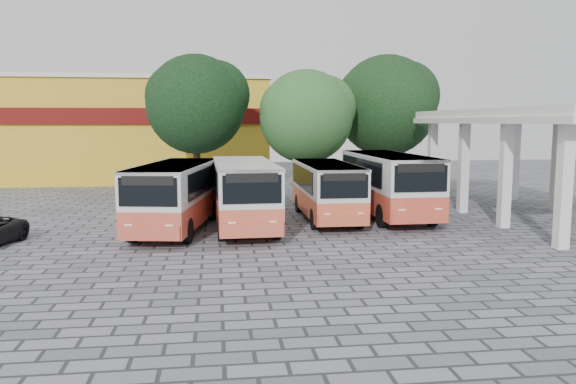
{
  "coord_description": "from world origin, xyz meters",
  "views": [
    {
      "loc": [
        -5.09,
        -21.91,
        4.78
      ],
      "look_at": [
        -1.76,
        4.09,
        1.5
      ],
      "focal_mm": 35.0,
      "sensor_mm": 36.0,
      "label": 1
    }
  ],
  "objects": [
    {
      "name": "bus_far_left",
      "position": [
        -6.88,
        3.02,
        1.71
      ],
      "size": [
        3.89,
        8.53,
        2.95
      ],
      "rotation": [
        0.0,
        0.0,
        -0.18
      ],
      "color": "#BB4530",
      "rests_on": "ground"
    },
    {
      "name": "bus_far_right",
      "position": [
        3.49,
        5.29,
        1.83
      ],
      "size": [
        2.81,
        8.83,
        3.17
      ],
      "rotation": [
        0.0,
        0.0,
        0.01
      ],
      "color": "#C4412A",
      "rests_on": "ground"
    },
    {
      "name": "terminal_shelter",
      "position": [
        10.5,
        4.0,
        4.91
      ],
      "size": [
        6.8,
        15.8,
        5.4
      ],
      "color": "silver",
      "rests_on": "ground"
    },
    {
      "name": "bus_centre_left",
      "position": [
        -3.87,
        3.18,
        1.74
      ],
      "size": [
        2.75,
        8.41,
        3.01
      ],
      "rotation": [
        0.0,
        0.0,
        0.03
      ],
      "color": "#C94E35",
      "rests_on": "ground"
    },
    {
      "name": "ground",
      "position": [
        0.0,
        0.0,
        0.0
      ],
      "size": [
        90.0,
        90.0,
        0.0
      ],
      "primitive_type": "plane",
      "color": "#595A63",
      "rests_on": "ground"
    },
    {
      "name": "bus_centre_right",
      "position": [
        0.25,
        4.84,
        1.61
      ],
      "size": [
        2.41,
        7.71,
        2.77
      ],
      "rotation": [
        0.0,
        0.0,
        -0.0
      ],
      "color": "#C94F2E",
      "rests_on": "ground"
    },
    {
      "name": "tree_left",
      "position": [
        -6.25,
        14.8,
        6.1
      ],
      "size": [
        6.65,
        6.33,
        9.07
      ],
      "color": "#3E2D1A",
      "rests_on": "ground"
    },
    {
      "name": "tree_middle",
      "position": [
        0.58,
        12.9,
        5.3
      ],
      "size": [
        6.11,
        5.81,
        8.02
      ],
      "color": "#40311D",
      "rests_on": "ground"
    },
    {
      "name": "tree_right",
      "position": [
        6.76,
        16.23,
        6.13
      ],
      "size": [
        7.33,
        6.99,
        9.39
      ],
      "color": "#412815",
      "rests_on": "ground"
    },
    {
      "name": "shophouse_block",
      "position": [
        -11.0,
        25.99,
        4.16
      ],
      "size": [
        20.4,
        10.4,
        8.3
      ],
      "color": "gold",
      "rests_on": "ground"
    }
  ]
}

